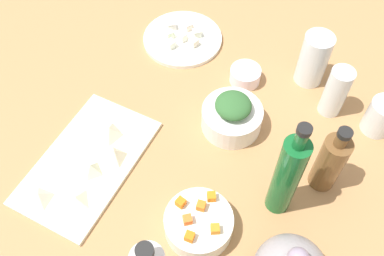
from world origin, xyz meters
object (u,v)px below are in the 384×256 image
Objects in this scene: bowl_small_side at (245,75)px; bottle_1 at (330,162)px; drinking_glass_1 at (381,117)px; cutting_board at (88,162)px; drinking_glass_0 at (314,59)px; bowl_greens at (232,118)px; bottle_0 at (287,176)px; plate_tofu at (183,39)px; bowl_carrots at (199,224)px; drinking_glass_2 at (336,92)px.

bowl_small_side is 34.73cm from bottle_1.
drinking_glass_1 reaches higher than bowl_small_side.
drinking_glass_0 reaches higher than cutting_board.
bottle_0 reaches higher than bowl_greens.
bottle_1 is at bearing -16.93° from drinking_glass_1.
drinking_glass_0 is (-51.18, 35.07, 6.99)cm from cutting_board.
bowl_greens is at bearing -24.02° from drinking_glass_0.
cutting_board is at bearing -26.19° from bowl_small_side.
bowl_greens is 25.88cm from bottle_1.
bowl_carrots is at bearing 34.35° from plate_tofu.
drinking_glass_2 is (0.29, -11.97, 2.41)cm from drinking_glass_1.
drinking_glass_0 is 11.22cm from drinking_glass_2.
drinking_glass_2 reaches higher than bowl_greens.
cutting_board is 71.27cm from drinking_glass_1.
bowl_small_side is (-15.06, -3.61, -1.01)cm from bowl_greens.
drinking_glass_0 is (-27.77, -14.24, -0.93)cm from bottle_1.
drinking_glass_2 is at bearing 86.62° from plate_tofu.
drinking_glass_1 is at bearing 157.64° from bottle_0.
bowl_greens is (-26.85, 24.22, 2.59)cm from cutting_board.
bottle_1 reaches higher than drinking_glass_2.
bottle_1 reaches higher than drinking_glass_1.
drinking_glass_0 is at bearing -152.85° from bottle_1.
drinking_glass_2 is at bearing 131.40° from bowl_greens.
bowl_carrots is at bearing -41.05° from bottle_0.
bottle_0 is 39.17cm from drinking_glass_0.
bowl_carrots is (47.54, 32.49, 1.92)cm from plate_tofu.
bowl_carrots is 1.55× the size of drinking_glass_1.
drinking_glass_1 reaches higher than bowl_carrots.
drinking_glass_2 is (-44.85, 13.02, 4.59)cm from bowl_carrots.
bowl_small_side is at bearing -86.09° from drinking_glass_1.
bowl_greens is 0.99× the size of drinking_glass_0.
drinking_glass_2 is (-17.16, 19.47, 4.02)cm from bowl_greens.
cutting_board is at bearing -64.60° from bottle_1.
bottle_1 is 1.34× the size of drinking_glass_0.
plate_tofu is 1.13× the size of bottle_1.
bowl_greens is 1.02× the size of bowl_carrots.
bowl_carrots is 31.15cm from bottle_1.
cutting_board is 46.73cm from bowl_small_side.
bottle_1 reaches higher than plate_tofu.
bottle_0 reaches higher than drinking_glass_2.
drinking_glass_2 reaches higher than cutting_board.
bottle_0 is (-13.99, 12.18, 10.13)cm from bowl_carrots.
bottle_1 is at bearing 57.20° from bowl_small_side.
bottle_1 reaches higher than bowl_small_side.
drinking_glass_0 is 21.89cm from drinking_glass_1.
bowl_greens is 15.52cm from bowl_small_side.
cutting_board is 2.36× the size of bowl_greens.
bottle_1 reaches higher than drinking_glass_0.
bottle_1 is 31.22cm from drinking_glass_0.
bottle_0 is at bearing -1.56° from drinking_glass_2.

